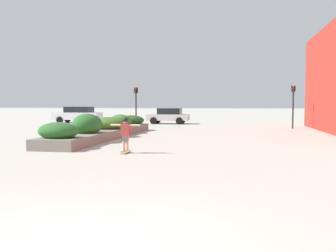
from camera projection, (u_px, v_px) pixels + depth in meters
ground_plane at (83, 251)px, 4.76m from camera, size 300.00×300.00×0.00m
planter_box at (106, 128)px, 20.90m from camera, size 1.96×12.87×1.40m
skateboard at (126, 151)px, 14.16m from camera, size 0.26×0.77×0.09m
skateboarder at (125, 131)px, 14.11m from camera, size 1.18×0.22×1.27m
car_leftmost at (169, 116)px, 34.89m from camera, size 3.86×1.97×1.45m
car_center_left at (78, 114)px, 36.58m from camera, size 4.63×1.90×1.59m
traffic_light_left at (136, 100)px, 29.68m from camera, size 0.28×0.30×3.17m
traffic_light_right at (293, 99)px, 27.89m from camera, size 0.28×0.30×3.22m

